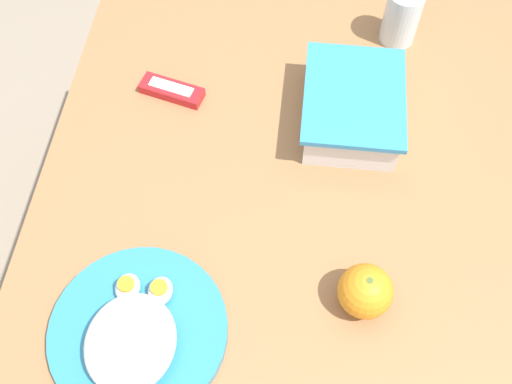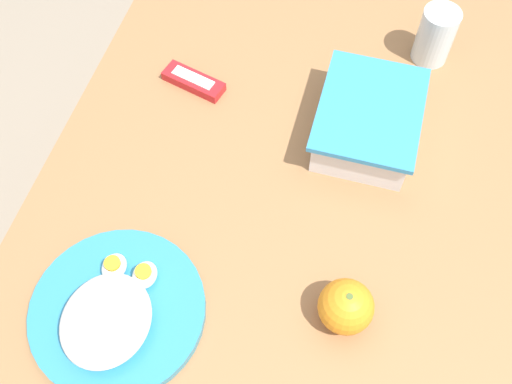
# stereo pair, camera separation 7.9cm
# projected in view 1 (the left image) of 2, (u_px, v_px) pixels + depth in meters

# --- Properties ---
(ground_plane) EXTENTS (10.00, 10.00, 0.00)m
(ground_plane) POSITION_uv_depth(u_px,v_px,m) (282.00, 346.00, 1.62)
(ground_plane) COLOR gray
(table) EXTENTS (1.30, 0.88, 0.75)m
(table) POSITION_uv_depth(u_px,v_px,m) (297.00, 233.00, 1.03)
(table) COLOR #996B42
(table) RESTS_ON ground_plane
(food_container) EXTENTS (0.22, 0.17, 0.08)m
(food_container) POSITION_uv_depth(u_px,v_px,m) (352.00, 109.00, 1.03)
(food_container) COLOR white
(food_container) RESTS_ON table
(orange_fruit) EXTENTS (0.08, 0.08, 0.08)m
(orange_fruit) POSITION_uv_depth(u_px,v_px,m) (365.00, 291.00, 0.86)
(orange_fruit) COLOR orange
(orange_fruit) RESTS_ON table
(rice_plate) EXTENTS (0.26, 0.26, 0.07)m
(rice_plate) POSITION_uv_depth(u_px,v_px,m) (136.00, 334.00, 0.84)
(rice_plate) COLOR teal
(rice_plate) RESTS_ON table
(candy_bar) EXTENTS (0.07, 0.12, 0.02)m
(candy_bar) POSITION_uv_depth(u_px,v_px,m) (172.00, 90.00, 1.09)
(candy_bar) COLOR red
(candy_bar) RESTS_ON table
(drinking_glass) EXTENTS (0.07, 0.07, 0.11)m
(drinking_glass) POSITION_uv_depth(u_px,v_px,m) (402.00, 17.00, 1.12)
(drinking_glass) COLOR silver
(drinking_glass) RESTS_ON table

